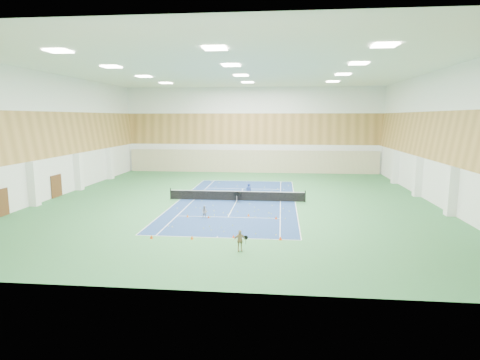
% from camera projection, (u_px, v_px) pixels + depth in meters
% --- Properties ---
extents(ground, '(40.00, 40.00, 0.00)m').
position_uv_depth(ground, '(237.00, 201.00, 37.89)').
color(ground, '#2F6F3C').
rests_on(ground, ground).
extents(room_shell, '(36.00, 40.00, 12.00)m').
position_uv_depth(room_shell, '(237.00, 137.00, 36.97)').
color(room_shell, white).
rests_on(room_shell, ground).
extents(wood_cladding, '(36.00, 40.00, 8.00)m').
position_uv_depth(wood_cladding, '(237.00, 115.00, 36.66)').
color(wood_cladding, '#AE8040').
rests_on(wood_cladding, room_shell).
extents(ceiling_light_grid, '(21.40, 25.40, 0.06)m').
position_uv_depth(ceiling_light_grid, '(237.00, 71.00, 36.05)').
color(ceiling_light_grid, white).
rests_on(ceiling_light_grid, room_shell).
extents(court_surface, '(10.97, 23.77, 0.01)m').
position_uv_depth(court_surface, '(237.00, 201.00, 37.89)').
color(court_surface, navy).
rests_on(court_surface, ground).
extents(tennis_balls_scatter, '(10.57, 22.77, 0.07)m').
position_uv_depth(tennis_balls_scatter, '(237.00, 200.00, 37.89)').
color(tennis_balls_scatter, yellow).
rests_on(tennis_balls_scatter, ground).
extents(tennis_net, '(12.80, 0.10, 1.10)m').
position_uv_depth(tennis_net, '(237.00, 195.00, 37.81)').
color(tennis_net, black).
rests_on(tennis_net, ground).
extents(back_curtain, '(35.40, 0.16, 3.20)m').
position_uv_depth(back_curtain, '(252.00, 161.00, 57.06)').
color(back_curtain, '#C6B793').
rests_on(back_curtain, ground).
extents(door_left_a, '(0.08, 1.80, 2.20)m').
position_uv_depth(door_left_a, '(1.00, 203.00, 31.66)').
color(door_left_a, '#593319').
rests_on(door_left_a, ground).
extents(door_left_b, '(0.08, 1.80, 2.20)m').
position_uv_depth(door_left_b, '(56.00, 186.00, 39.52)').
color(door_left_b, '#593319').
rests_on(door_left_b, ground).
extents(coach, '(0.67, 0.55, 1.58)m').
position_uv_depth(coach, '(248.00, 191.00, 38.32)').
color(coach, navy).
rests_on(coach, ground).
extents(child_court, '(0.49, 0.38, 0.98)m').
position_uv_depth(child_court, '(205.00, 212.00, 31.27)').
color(child_court, gray).
rests_on(child_court, ground).
extents(child_apron, '(0.80, 0.51, 1.27)m').
position_uv_depth(child_apron, '(240.00, 241.00, 23.54)').
color(child_apron, '#9F865B').
rests_on(child_apron, ground).
extents(ball_cart, '(0.64, 0.64, 0.96)m').
position_uv_depth(ball_cart, '(237.00, 197.00, 37.16)').
color(ball_cart, black).
rests_on(ball_cart, ground).
extents(cone_svc_a, '(0.19, 0.19, 0.21)m').
position_uv_depth(cone_svc_a, '(188.00, 216.00, 31.62)').
color(cone_svc_a, orange).
rests_on(cone_svc_a, ground).
extents(cone_svc_b, '(0.18, 0.18, 0.20)m').
position_uv_depth(cone_svc_b, '(208.00, 217.00, 31.36)').
color(cone_svc_b, '#F24F0C').
rests_on(cone_svc_b, ground).
extents(cone_svc_c, '(0.20, 0.20, 0.22)m').
position_uv_depth(cone_svc_c, '(249.00, 215.00, 31.92)').
color(cone_svc_c, '#E65D0C').
rests_on(cone_svc_c, ground).
extents(cone_svc_d, '(0.22, 0.22, 0.24)m').
position_uv_depth(cone_svc_d, '(276.00, 218.00, 31.00)').
color(cone_svc_d, '#D73D0B').
rests_on(cone_svc_d, ground).
extents(cone_base_a, '(0.21, 0.21, 0.24)m').
position_uv_depth(cone_base_a, '(151.00, 237.00, 26.06)').
color(cone_base_a, '#DF410B').
rests_on(cone_base_a, ground).
extents(cone_base_b, '(0.21, 0.21, 0.23)m').
position_uv_depth(cone_base_b, '(192.00, 237.00, 25.91)').
color(cone_base_b, '#EE5A0C').
rests_on(cone_base_b, ground).
extents(cone_base_c, '(0.19, 0.19, 0.20)m').
position_uv_depth(cone_base_c, '(234.00, 236.00, 26.20)').
color(cone_base_c, '#F03D0C').
rests_on(cone_base_c, ground).
extents(cone_base_d, '(0.23, 0.23, 0.25)m').
position_uv_depth(cone_base_d, '(280.00, 238.00, 25.73)').
color(cone_base_d, '#FF4C0D').
rests_on(cone_base_d, ground).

